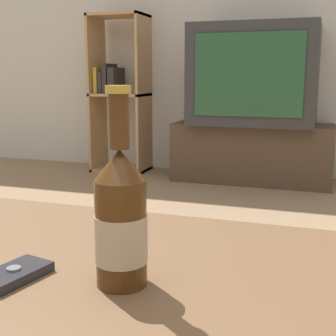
{
  "coord_description": "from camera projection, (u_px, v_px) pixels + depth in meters",
  "views": [
    {
      "loc": [
        0.27,
        -0.5,
        0.74
      ],
      "look_at": [
        -0.01,
        0.33,
        0.56
      ],
      "focal_mm": 50.0,
      "sensor_mm": 36.0,
      "label": 1
    }
  ],
  "objects": [
    {
      "name": "beer_bottle",
      "position": [
        121.0,
        219.0,
        0.61
      ],
      "size": [
        0.07,
        0.07,
        0.26
      ],
      "color": "#47280F",
      "rests_on": "coffee_table"
    },
    {
      "name": "bookshelf",
      "position": [
        118.0,
        91.0,
        3.58
      ],
      "size": [
        0.41,
        0.3,
        1.18
      ],
      "color": "tan",
      "rests_on": "ground_plane"
    },
    {
      "name": "television",
      "position": [
        254.0,
        75.0,
        3.17
      ],
      "size": [
        0.83,
        0.56,
        0.66
      ],
      "color": "#2D2D2D",
      "rests_on": "tv_stand"
    },
    {
      "name": "tv_stand",
      "position": [
        252.0,
        153.0,
        3.28
      ],
      "size": [
        1.09,
        0.39,
        0.41
      ],
      "color": "#4C3828",
      "rests_on": "ground_plane"
    },
    {
      "name": "cell_phone",
      "position": [
        15.0,
        274.0,
        0.64
      ],
      "size": [
        0.08,
        0.11,
        0.02
      ],
      "rotation": [
        0.0,
        0.0,
        -0.21
      ],
      "color": "#232328",
      "rests_on": "coffee_table"
    }
  ]
}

